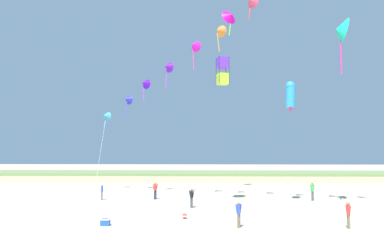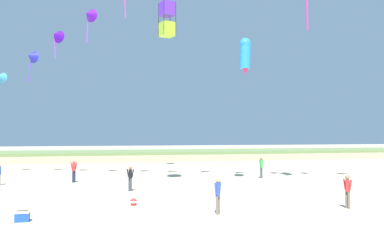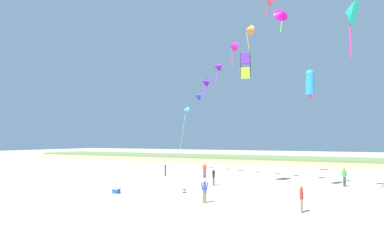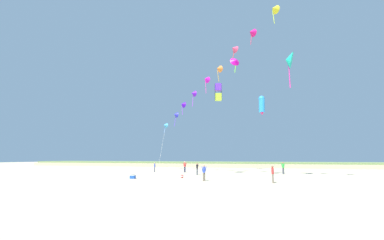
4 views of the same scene
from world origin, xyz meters
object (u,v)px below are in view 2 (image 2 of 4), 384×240
Objects in this scene: person_mid_center at (218,193)px; large_kite_low_lead at (245,54)px; person_far_right at (130,177)px; person_far_left at (74,169)px; person_near_left at (348,189)px; person_near_right at (0,173)px; large_kite_mid_trail at (167,19)px; beach_ball at (133,202)px; person_far_center at (261,166)px; beach_cooler at (22,216)px.

large_kite_low_lead is at bearing 62.93° from person_mid_center.
person_far_left is at bearing 123.24° from person_far_right.
person_near_left is 13.16m from person_far_right.
large_kite_mid_trail reaches higher than person_near_right.
beach_ball is at bearing -72.65° from person_far_left.
person_near_right is at bearing 129.09° from beach_ball.
large_kite_low_lead is 15.21m from beach_ball.
person_near_left is at bearing -84.41° from large_kite_low_lead.
person_far_center is 0.63× the size of large_kite_low_lead.
large_kite_low_lead reaches higher than beach_ball.
person_far_right is (-9.87, 8.71, -0.02)m from person_near_left.
beach_ball is (-10.16, 3.36, -0.76)m from person_near_left.
beach_cooler is at bearing -143.19° from large_kite_low_lead.
person_far_left is at bearing 115.90° from person_mid_center.
large_kite_mid_trail is (-7.16, 10.57, 10.91)m from person_near_left.
person_near_left is at bearing -41.43° from person_far_right.
person_near_right is at bearing 170.65° from large_kite_low_lead.
person_mid_center is at bearing -87.24° from large_kite_mid_trail.
person_mid_center is at bearing -3.13° from beach_cooler.
person_near_left is 15.07m from beach_cooler.
person_near_right is 13.87m from beach_cooler.
person_far_right is 2.78× the size of beach_cooler.
beach_ball is (8.56, -10.53, -0.70)m from person_near_right.
person_near_left is at bearing -18.31° from beach_ball.
person_far_left is 6.85m from person_far_right.
person_near_right is at bearing 105.39° from beach_cooler.
person_near_right is 5.13m from person_far_left.
beach_cooler is (-5.17, -8.17, -0.71)m from person_far_right.
person_near_left is at bearing -36.59° from person_near_right.
person_far_left is 13.20m from large_kite_mid_trail.
person_far_right is 0.92× the size of person_far_center.
person_far_left is at bearing 107.35° from beach_ball.
person_mid_center is at bearing -43.07° from beach_ball.
large_kite_mid_trail is (6.46, -3.86, 10.84)m from person_far_left.
large_kite_low_lead reaches higher than person_mid_center.
person_near_right is 0.92× the size of person_mid_center.
large_kite_low_lead is at bearing -130.35° from person_far_center.
beach_cooler is (-1.42, -13.90, -0.80)m from person_far_left.
person_far_left is 11.63m from beach_ball.
person_far_center is (15.05, -0.49, -0.00)m from person_far_left.
beach_cooler is at bearing -122.34° from person_far_right.
large_kite_low_lead is 6.46m from large_kite_mid_trail.
beach_cooler is 5.64m from beach_ball.
person_far_right is 12.63m from large_kite_low_lead.
large_kite_mid_trail is 4.26× the size of beach_cooler.
person_mid_center is 16.05m from person_far_center.
person_near_right is at bearing -179.86° from person_far_center.
large_kite_low_lead reaches higher than person_near_right.
beach_ball is (-0.29, -5.35, -0.75)m from person_far_right.
large_kite_mid_trail is 17.27m from beach_cooler.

